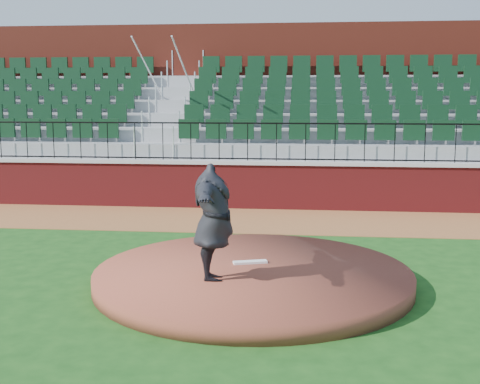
% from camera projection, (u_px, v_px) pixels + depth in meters
% --- Properties ---
extents(ground, '(90.00, 90.00, 0.00)m').
position_uv_depth(ground, '(230.00, 287.00, 9.82)').
color(ground, '#174513').
rests_on(ground, ground).
extents(warning_track, '(34.00, 3.20, 0.01)m').
position_uv_depth(warning_track, '(257.00, 220.00, 15.12)').
color(warning_track, brown).
rests_on(warning_track, ground).
extents(field_wall, '(34.00, 0.35, 1.20)m').
position_uv_depth(field_wall, '(262.00, 186.00, 16.60)').
color(field_wall, maroon).
rests_on(field_wall, ground).
extents(wall_cap, '(34.00, 0.45, 0.10)m').
position_uv_depth(wall_cap, '(262.00, 163.00, 16.50)').
color(wall_cap, '#B7B7B7').
rests_on(wall_cap, field_wall).
extents(wall_railing, '(34.00, 0.05, 1.00)m').
position_uv_depth(wall_railing, '(262.00, 142.00, 16.42)').
color(wall_railing, black).
rests_on(wall_railing, wall_cap).
extents(seating_stands, '(34.00, 5.10, 4.60)m').
position_uv_depth(seating_stands, '(268.00, 119.00, 19.02)').
color(seating_stands, gray).
rests_on(seating_stands, ground).
extents(concourse_wall, '(34.00, 0.50, 5.50)m').
position_uv_depth(concourse_wall, '(273.00, 104.00, 21.70)').
color(concourse_wall, maroon).
rests_on(concourse_wall, ground).
extents(pitchers_mound, '(5.10, 5.10, 0.25)m').
position_uv_depth(pitchers_mound, '(253.00, 276.00, 9.95)').
color(pitchers_mound, brown).
rests_on(pitchers_mound, ground).
extents(pitching_rubber, '(0.58, 0.31, 0.04)m').
position_uv_depth(pitching_rubber, '(250.00, 262.00, 10.27)').
color(pitching_rubber, white).
rests_on(pitching_rubber, pitchers_mound).
extents(pitcher, '(0.86, 2.24, 1.78)m').
position_uv_depth(pitcher, '(213.00, 222.00, 9.22)').
color(pitcher, black).
rests_on(pitcher, pitchers_mound).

